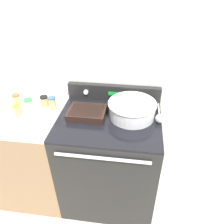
# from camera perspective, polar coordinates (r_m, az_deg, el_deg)

# --- Properties ---
(ground_plane) EXTENTS (12.00, 12.00, 0.00)m
(ground_plane) POSITION_cam_1_polar(r_m,az_deg,el_deg) (2.19, -1.88, -27.22)
(ground_plane) COLOR beige
(kitchen_wall) EXTENTS (8.00, 0.05, 2.50)m
(kitchen_wall) POSITION_cam_1_polar(r_m,az_deg,el_deg) (1.84, 0.79, 12.74)
(kitchen_wall) COLOR silver
(kitchen_wall) RESTS_ON ground_plane
(stove_range) EXTENTS (0.80, 0.67, 0.93)m
(stove_range) POSITION_cam_1_polar(r_m,az_deg,el_deg) (2.00, -0.65, -12.74)
(stove_range) COLOR black
(stove_range) RESTS_ON ground_plane
(control_panel) EXTENTS (0.80, 0.07, 0.14)m
(control_panel) POSITION_cam_1_polar(r_m,az_deg,el_deg) (1.90, 0.51, 5.04)
(control_panel) COLOR black
(control_panel) RESTS_ON stove_range
(side_counter) EXTENTS (0.60, 0.64, 0.94)m
(side_counter) POSITION_cam_1_polar(r_m,az_deg,el_deg) (2.18, -19.53, -10.14)
(side_counter) COLOR #896B4C
(side_counter) RESTS_ON ground_plane
(mixing_bowl) EXTENTS (0.38, 0.38, 0.12)m
(mixing_bowl) POSITION_cam_1_polar(r_m,az_deg,el_deg) (1.69, 5.26, 0.92)
(mixing_bowl) COLOR silver
(mixing_bowl) RESTS_ON stove_range
(casserole_dish) EXTENTS (0.29, 0.22, 0.05)m
(casserole_dish) POSITION_cam_1_polar(r_m,az_deg,el_deg) (1.73, -6.50, -0.07)
(casserole_dish) COLOR black
(casserole_dish) RESTS_ON stove_range
(ladle) EXTENTS (0.07, 0.32, 0.07)m
(ladle) POSITION_cam_1_polar(r_m,az_deg,el_deg) (1.69, 12.43, -1.43)
(ladle) COLOR #B7B7B7
(ladle) RESTS_ON stove_range
(spice_jar_blue_cap) EXTENTS (0.06, 0.06, 0.11)m
(spice_jar_blue_cap) POSITION_cam_1_polar(r_m,az_deg,el_deg) (1.82, -15.30, 2.25)
(spice_jar_blue_cap) COLOR tan
(spice_jar_blue_cap) RESTS_ON side_counter
(spice_jar_black_cap) EXTENTS (0.07, 0.07, 0.09)m
(spice_jar_black_cap) POSITION_cam_1_polar(r_m,az_deg,el_deg) (1.89, -17.22, 2.75)
(spice_jar_black_cap) COLOR tan
(spice_jar_black_cap) RESTS_ON side_counter
(spice_jar_green_cap) EXTENTS (0.07, 0.07, 0.12)m
(spice_jar_green_cap) POSITION_cam_1_polar(r_m,az_deg,el_deg) (1.83, -20.81, 1.54)
(spice_jar_green_cap) COLOR beige
(spice_jar_green_cap) RESTS_ON side_counter
(spice_jar_yellow_cap) EXTENTS (0.06, 0.06, 0.10)m
(spice_jar_yellow_cap) POSITION_cam_1_polar(r_m,az_deg,el_deg) (1.84, -23.52, 0.45)
(spice_jar_yellow_cap) COLOR tan
(spice_jar_yellow_cap) RESTS_ON side_counter
(spice_jar_brown_cap) EXTENTS (0.06, 0.06, 0.11)m
(spice_jar_brown_cap) POSITION_cam_1_polar(r_m,az_deg,el_deg) (1.97, -23.62, 2.89)
(spice_jar_brown_cap) COLOR tan
(spice_jar_brown_cap) RESTS_ON side_counter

